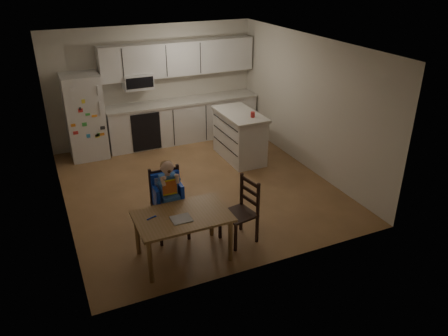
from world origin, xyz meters
TOP-DOWN VIEW (x-y plane):
  - room at (0.00, 0.48)m, footprint 4.52×5.01m
  - refrigerator at (-1.55, 2.15)m, footprint 0.72×0.70m
  - kitchen_run at (0.50, 2.24)m, footprint 3.37×0.62m
  - kitchen_island at (1.23, 0.78)m, footprint 0.69×1.31m
  - red_cup at (1.34, 0.45)m, footprint 0.08×0.08m
  - dining_table at (-0.91, -1.88)m, footprint 1.24×0.80m
  - napkin at (-0.95, -1.97)m, footprint 0.26×0.22m
  - toddler_spoon at (-1.31, -1.79)m, footprint 0.12×0.06m
  - chair_booster at (-0.91, -1.26)m, footprint 0.46×0.46m
  - chair_side at (0.03, -1.82)m, footprint 0.49×0.49m

SIDE VIEW (x-z plane):
  - kitchen_island at x=1.23m, z-range 0.00..0.97m
  - chair_side at x=0.03m, z-range 0.06..1.01m
  - dining_table at x=-0.91m, z-range 0.24..0.90m
  - napkin at x=-0.95m, z-range 0.66..0.67m
  - toddler_spoon at x=-1.31m, z-range 0.66..0.68m
  - chair_booster at x=-0.91m, z-range 0.12..1.33m
  - refrigerator at x=-1.55m, z-range 0.00..1.70m
  - kitchen_run at x=0.50m, z-range -0.20..1.95m
  - red_cup at x=1.34m, z-range 0.97..1.07m
  - room at x=0.00m, z-range -0.01..2.51m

